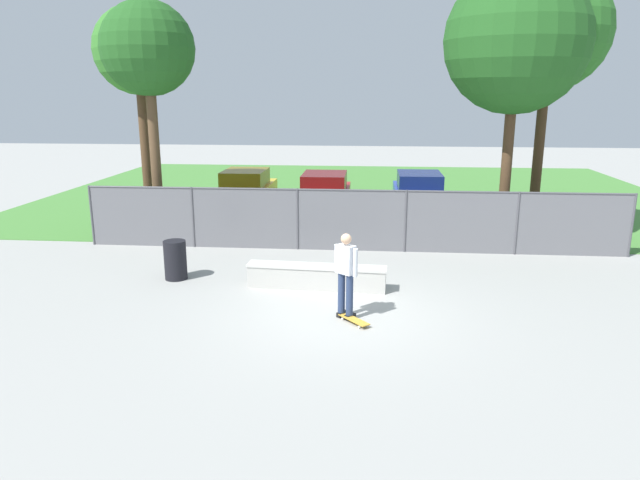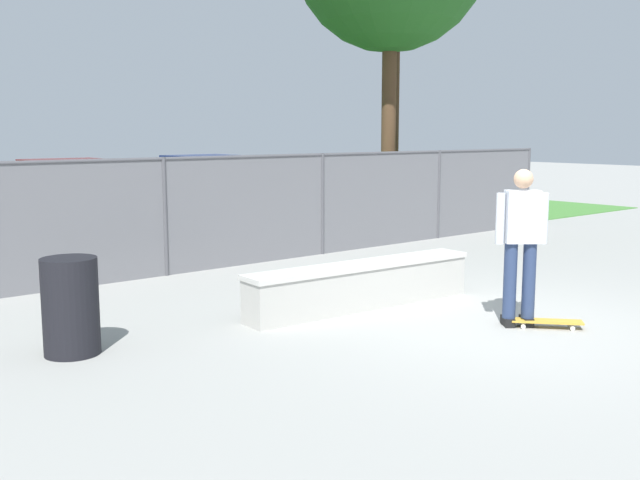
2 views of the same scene
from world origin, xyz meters
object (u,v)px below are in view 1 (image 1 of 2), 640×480
object	(u,v)px
skateboard	(354,320)
tree_near_right	(148,51)
car_blue	(419,194)
tree_near_left	(138,52)
trash_bin	(175,260)
tree_mid	(516,42)
concrete_ledge	(316,277)
car_yellow	(246,190)
skateboarder	(346,272)
tree_far	(550,32)
car_red	(325,194)

from	to	relation	value
skateboard	tree_near_right	world-z (taller)	tree_near_right
tree_near_right	car_blue	bearing A→B (deg)	25.58
tree_near_left	trash_bin	world-z (taller)	tree_near_left
tree_mid	car_blue	size ratio (longest dim) A/B	1.94
tree_mid	skateboard	bearing A→B (deg)	-122.20
concrete_ledge	car_yellow	world-z (taller)	car_yellow
car_yellow	concrete_ledge	bearing A→B (deg)	-68.06
tree_near_right	trash_bin	world-z (taller)	tree_near_right
car_yellow	trash_bin	distance (m)	8.61
skateboarder	tree_mid	xyz separation A→B (m)	(4.60, 6.74, 5.01)
trash_bin	car_yellow	bearing A→B (deg)	90.14
car_yellow	skateboard	bearing A→B (deg)	-67.50
tree_near_right	car_blue	world-z (taller)	tree_near_right
tree_near_left	trash_bin	size ratio (longest dim) A/B	7.37
tree_near_right	trash_bin	xyz separation A→B (m)	(1.95, -4.23, -5.32)
concrete_ledge	trash_bin	distance (m)	3.65
concrete_ledge	tree_near_left	size ratio (longest dim) A/B	0.46
tree_mid	car_yellow	bearing A→B (deg)	155.48
tree_far	car_red	world-z (taller)	tree_far
concrete_ledge	tree_near_left	distance (m)	9.99
skateboard	tree_near_right	distance (m)	11.01
tree_near_left	car_blue	xyz separation A→B (m)	(9.30, 3.27, -4.99)
car_red	tree_near_left	bearing A→B (deg)	-153.75
car_blue	trash_bin	bearing A→B (deg)	-128.66
skateboard	car_yellow	world-z (taller)	car_yellow
tree_far	car_blue	xyz separation A→B (m)	(-3.51, 2.80, -5.54)
car_yellow	trash_bin	xyz separation A→B (m)	(0.02, -8.60, -0.34)
skateboard	car_yellow	distance (m)	12.06
tree_near_left	tree_mid	bearing A→B (deg)	-3.06
tree_far	skateboard	bearing A→B (deg)	-124.82
skateboard	car_yellow	xyz separation A→B (m)	(-4.60, 11.12, 0.77)
skateboarder	skateboard	distance (m)	0.99
trash_bin	skateboard	bearing A→B (deg)	-28.77
tree_mid	tree_far	distance (m)	1.67
tree_near_left	tree_far	bearing A→B (deg)	2.09
tree_near_right	tree_far	distance (m)	12.25
car_yellow	tree_mid	bearing A→B (deg)	-24.52
skateboard	tree_near_left	xyz separation A→B (m)	(-7.18, 7.62, 5.75)
skateboarder	tree_near_left	size ratio (longest dim) A/B	0.25
tree_far	skateboarder	bearing A→B (deg)	-126.62
tree_near_right	car_yellow	size ratio (longest dim) A/B	1.74
concrete_ledge	car_yellow	size ratio (longest dim) A/B	0.80
concrete_ledge	skateboarder	size ratio (longest dim) A/B	1.86
car_red	car_blue	xyz separation A→B (m)	(3.56, 0.43, 0.00)
skateboard	tree_near_right	size ratio (longest dim) A/B	0.10
skateboarder	tree_near_left	world-z (taller)	tree_near_left
tree_near_right	tree_mid	bearing A→B (deg)	1.34
tree_near_right	car_red	bearing A→B (deg)	36.07
skateboard	car_red	bearing A→B (deg)	97.85
concrete_ledge	car_red	bearing A→B (deg)	93.25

